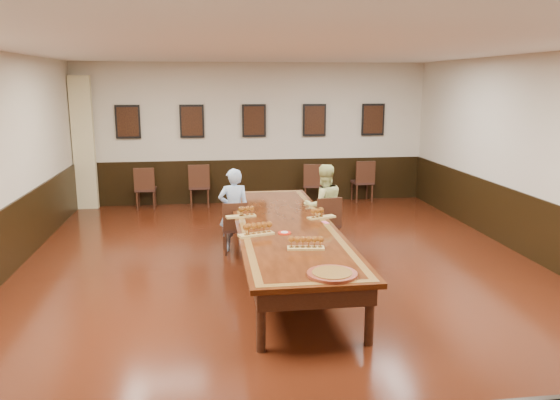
{
  "coord_description": "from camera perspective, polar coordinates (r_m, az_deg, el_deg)",
  "views": [
    {
      "loc": [
        -1.08,
        -7.54,
        2.75
      ],
      "look_at": [
        0.0,
        0.5,
        1.0
      ],
      "focal_mm": 35.0,
      "sensor_mm": 36.0,
      "label": 1
    }
  ],
  "objects": [
    {
      "name": "red_plate_grp",
      "position": [
        7.39,
        0.47,
        -3.46
      ],
      "size": [
        0.18,
        0.18,
        0.02
      ],
      "color": "red",
      "rests_on": "conference_table"
    },
    {
      "name": "conference_table",
      "position": [
        7.92,
        0.48,
        -3.51
      ],
      "size": [
        1.4,
        5.0,
        0.76
      ],
      "color": "black",
      "rests_on": "floor"
    },
    {
      "name": "carved_platter",
      "position": [
        5.84,
        5.47,
        -7.7
      ],
      "size": [
        0.62,
        0.62,
        0.04
      ],
      "color": "#5A1D12",
      "rests_on": "conference_table"
    },
    {
      "name": "chair_woman",
      "position": [
        9.19,
        4.76,
        -2.33
      ],
      "size": [
        0.48,
        0.51,
        0.91
      ],
      "primitive_type": null,
      "rotation": [
        0.0,
        0.0,
        3.26
      ],
      "color": "#311B16",
      "rests_on": "floor"
    },
    {
      "name": "ceiling",
      "position": [
        7.63,
        0.52,
        15.62
      ],
      "size": [
        8.0,
        10.0,
        0.02
      ],
      "primitive_type": "cube",
      "color": "white",
      "rests_on": "floor"
    },
    {
      "name": "person_woman",
      "position": [
        9.22,
        4.59,
        -0.64
      ],
      "size": [
        0.77,
        0.63,
        1.42
      ],
      "primitive_type": "imported",
      "rotation": [
        0.0,
        0.0,
        3.26
      ],
      "color": "#CDD585",
      "rests_on": "floor"
    },
    {
      "name": "flight_b",
      "position": [
        8.22,
        4.18,
        -1.41
      ],
      "size": [
        0.45,
        0.26,
        0.16
      ],
      "color": "#AA8B47",
      "rests_on": "conference_table"
    },
    {
      "name": "wall_right",
      "position": [
        9.17,
        26.19,
        3.72
      ],
      "size": [
        0.02,
        10.0,
        3.2
      ],
      "primitive_type": "cube",
      "color": "beige",
      "rests_on": "floor"
    },
    {
      "name": "spare_chair_a",
      "position": [
        12.46,
        -13.86,
        1.27
      ],
      "size": [
        0.44,
        0.48,
        0.94
      ],
      "primitive_type": null,
      "rotation": [
        0.0,
        0.0,
        3.15
      ],
      "color": "#311B16",
      "rests_on": "floor"
    },
    {
      "name": "posters",
      "position": [
        12.56,
        -2.73,
        8.28
      ],
      "size": [
        6.14,
        0.04,
        0.74
      ],
      "color": "black",
      "rests_on": "wall_back"
    },
    {
      "name": "chair_man",
      "position": [
        8.99,
        -4.75,
        -2.79
      ],
      "size": [
        0.43,
        0.46,
        0.87
      ],
      "primitive_type": null,
      "rotation": [
        0.0,
        0.0,
        3.19
      ],
      "color": "#311B16",
      "rests_on": "floor"
    },
    {
      "name": "person_man",
      "position": [
        9.02,
        -4.84,
        -1.05
      ],
      "size": [
        0.52,
        0.36,
        1.39
      ],
      "primitive_type": "imported",
      "rotation": [
        0.0,
        0.0,
        3.19
      ],
      "color": "#548AD2",
      "rests_on": "floor"
    },
    {
      "name": "wall_back",
      "position": [
        12.65,
        -2.74,
        6.95
      ],
      "size": [
        8.0,
        0.02,
        3.2
      ],
      "primitive_type": "cube",
      "color": "beige",
      "rests_on": "floor"
    },
    {
      "name": "spare_chair_b",
      "position": [
        12.4,
        -8.44,
        1.55
      ],
      "size": [
        0.47,
        0.51,
        0.98
      ],
      "primitive_type": null,
      "rotation": [
        0.0,
        0.0,
        3.17
      ],
      "color": "#311B16",
      "rests_on": "floor"
    },
    {
      "name": "wainscoting",
      "position": [
        7.95,
        0.48,
        -4.28
      ],
      "size": [
        8.0,
        10.0,
        1.0
      ],
      "color": "black",
      "rests_on": "floor"
    },
    {
      "name": "wall_front",
      "position": [
        2.99,
        14.51,
        -10.95
      ],
      "size": [
        8.0,
        0.02,
        3.2
      ],
      "primitive_type": "cube",
      "color": "beige",
      "rests_on": "floor"
    },
    {
      "name": "flight_d",
      "position": [
        6.69,
        2.71,
        -4.54
      ],
      "size": [
        0.47,
        0.19,
        0.17
      ],
      "color": "#AA8B47",
      "rests_on": "conference_table"
    },
    {
      "name": "floor",
      "position": [
        8.11,
        0.48,
        -7.74
      ],
      "size": [
        8.0,
        10.0,
        0.02
      ],
      "primitive_type": "cube",
      "color": "black",
      "rests_on": "ground"
    },
    {
      "name": "spare_chair_c",
      "position": [
        12.55,
        3.51,
        1.72
      ],
      "size": [
        0.53,
        0.56,
        0.95
      ],
      "primitive_type": null,
      "rotation": [
        0.0,
        0.0,
        2.95
      ],
      "color": "#311B16",
      "rests_on": "floor"
    },
    {
      "name": "pink_phone",
      "position": [
        7.98,
        4.77,
        -2.36
      ],
      "size": [
        0.09,
        0.14,
        0.01
      ],
      "primitive_type": "cube",
      "rotation": [
        0.0,
        0.0,
        0.22
      ],
      "color": "#F8528B",
      "rests_on": "conference_table"
    },
    {
      "name": "spare_chair_d",
      "position": [
        12.99,
        8.59,
        2.02
      ],
      "size": [
        0.48,
        0.52,
        0.98
      ],
      "primitive_type": null,
      "rotation": [
        0.0,
        0.0,
        3.19
      ],
      "color": "#311B16",
      "rests_on": "floor"
    },
    {
      "name": "flight_a",
      "position": [
        8.28,
        -3.85,
        -1.28
      ],
      "size": [
        0.47,
        0.21,
        0.17
      ],
      "color": "#AA8B47",
      "rests_on": "conference_table"
    },
    {
      "name": "flight_c",
      "position": [
        7.28,
        -2.46,
        -3.11
      ],
      "size": [
        0.5,
        0.29,
        0.18
      ],
      "color": "#AA8B47",
      "rests_on": "conference_table"
    },
    {
      "name": "curtain",
      "position": [
        12.71,
        -19.83,
        5.59
      ],
      "size": [
        0.45,
        0.18,
        2.9
      ],
      "primitive_type": "cube",
      "color": "#CBC08B",
      "rests_on": "floor"
    }
  ]
}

